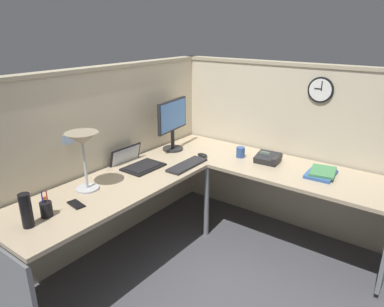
{
  "coord_description": "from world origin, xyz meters",
  "views": [
    {
      "loc": [
        -2.28,
        -1.49,
        1.89
      ],
      "look_at": [
        0.06,
        0.25,
        0.83
      ],
      "focal_mm": 33.13,
      "sensor_mm": 36.0,
      "label": 1
    }
  ],
  "objects_px": {
    "monitor": "(173,121)",
    "coffee_mug": "(241,152)",
    "keyboard": "(187,165)",
    "thermos_flask": "(26,211)",
    "desk_lamp_dome": "(83,143)",
    "office_phone": "(268,159)",
    "computer_mouse": "(202,155)",
    "wall_clock": "(321,90)",
    "cell_phone": "(76,204)",
    "pen_cup": "(46,209)",
    "book_stack": "(322,173)",
    "laptop": "(135,163)"
  },
  "relations": [
    {
      "from": "office_phone",
      "to": "coffee_mug",
      "type": "relative_size",
      "value": 2.27
    },
    {
      "from": "laptop",
      "to": "keyboard",
      "type": "distance_m",
      "value": 0.45
    },
    {
      "from": "desk_lamp_dome",
      "to": "pen_cup",
      "type": "height_order",
      "value": "desk_lamp_dome"
    },
    {
      "from": "computer_mouse",
      "to": "monitor",
      "type": "bearing_deg",
      "value": 91.1
    },
    {
      "from": "cell_phone",
      "to": "thermos_flask",
      "type": "distance_m",
      "value": 0.36
    },
    {
      "from": "monitor",
      "to": "thermos_flask",
      "type": "relative_size",
      "value": 2.27
    },
    {
      "from": "desk_lamp_dome",
      "to": "coffee_mug",
      "type": "distance_m",
      "value": 1.45
    },
    {
      "from": "computer_mouse",
      "to": "pen_cup",
      "type": "bearing_deg",
      "value": 173.4
    },
    {
      "from": "computer_mouse",
      "to": "book_stack",
      "type": "height_order",
      "value": "book_stack"
    },
    {
      "from": "monitor",
      "to": "wall_clock",
      "type": "distance_m",
      "value": 1.37
    },
    {
      "from": "cell_phone",
      "to": "thermos_flask",
      "type": "xyz_separation_m",
      "value": [
        -0.34,
        -0.0,
        0.1
      ]
    },
    {
      "from": "desk_lamp_dome",
      "to": "pen_cup",
      "type": "relative_size",
      "value": 2.47
    },
    {
      "from": "desk_lamp_dome",
      "to": "book_stack",
      "type": "xyz_separation_m",
      "value": [
        1.32,
        -1.32,
        -0.34
      ]
    },
    {
      "from": "keyboard",
      "to": "office_phone",
      "type": "bearing_deg",
      "value": -46.88
    },
    {
      "from": "monitor",
      "to": "thermos_flask",
      "type": "xyz_separation_m",
      "value": [
        -1.63,
        -0.2,
        -0.18
      ]
    },
    {
      "from": "desk_lamp_dome",
      "to": "office_phone",
      "type": "height_order",
      "value": "desk_lamp_dome"
    },
    {
      "from": "computer_mouse",
      "to": "desk_lamp_dome",
      "type": "height_order",
      "value": "desk_lamp_dome"
    },
    {
      "from": "monitor",
      "to": "coffee_mug",
      "type": "relative_size",
      "value": 5.21
    },
    {
      "from": "keyboard",
      "to": "laptop",
      "type": "bearing_deg",
      "value": 123.2
    },
    {
      "from": "keyboard",
      "to": "thermos_flask",
      "type": "bearing_deg",
      "value": 171.77
    },
    {
      "from": "laptop",
      "to": "coffee_mug",
      "type": "bearing_deg",
      "value": -40.99
    },
    {
      "from": "thermos_flask",
      "to": "pen_cup",
      "type": "bearing_deg",
      "value": 9.7
    },
    {
      "from": "wall_clock",
      "to": "computer_mouse",
      "type": "bearing_deg",
      "value": 122.68
    },
    {
      "from": "monitor",
      "to": "office_phone",
      "type": "bearing_deg",
      "value": -75.01
    },
    {
      "from": "desk_lamp_dome",
      "to": "cell_phone",
      "type": "xyz_separation_m",
      "value": [
        -0.2,
        -0.14,
        -0.36
      ]
    },
    {
      "from": "desk_lamp_dome",
      "to": "thermos_flask",
      "type": "distance_m",
      "value": 0.62
    },
    {
      "from": "thermos_flask",
      "to": "office_phone",
      "type": "bearing_deg",
      "value": -20.68
    },
    {
      "from": "monitor",
      "to": "computer_mouse",
      "type": "bearing_deg",
      "value": -88.9
    },
    {
      "from": "wall_clock",
      "to": "pen_cup",
      "type": "bearing_deg",
      "value": 153.38
    },
    {
      "from": "computer_mouse",
      "to": "book_stack",
      "type": "relative_size",
      "value": 0.34
    },
    {
      "from": "monitor",
      "to": "office_phone",
      "type": "distance_m",
      "value": 0.97
    },
    {
      "from": "cell_phone",
      "to": "office_phone",
      "type": "distance_m",
      "value": 1.68
    },
    {
      "from": "laptop",
      "to": "pen_cup",
      "type": "xyz_separation_m",
      "value": [
        -0.97,
        -0.17,
        0.03
      ]
    },
    {
      "from": "book_stack",
      "to": "laptop",
      "type": "bearing_deg",
      "value": 118.63
    },
    {
      "from": "desk_lamp_dome",
      "to": "wall_clock",
      "type": "height_order",
      "value": "wall_clock"
    },
    {
      "from": "desk_lamp_dome",
      "to": "coffee_mug",
      "type": "bearing_deg",
      "value": -24.1
    },
    {
      "from": "wall_clock",
      "to": "keyboard",
      "type": "bearing_deg",
      "value": 134.9
    },
    {
      "from": "pen_cup",
      "to": "thermos_flask",
      "type": "bearing_deg",
      "value": -170.3
    },
    {
      "from": "desk_lamp_dome",
      "to": "wall_clock",
      "type": "distance_m",
      "value": 2.01
    },
    {
      "from": "pen_cup",
      "to": "book_stack",
      "type": "bearing_deg",
      "value": -35.03
    },
    {
      "from": "cell_phone",
      "to": "wall_clock",
      "type": "relative_size",
      "value": 0.65
    },
    {
      "from": "keyboard",
      "to": "thermos_flask",
      "type": "xyz_separation_m",
      "value": [
        -1.36,
        0.18,
        0.1
      ]
    },
    {
      "from": "monitor",
      "to": "coffee_mug",
      "type": "xyz_separation_m",
      "value": [
        0.21,
        -0.64,
        -0.25
      ]
    },
    {
      "from": "cell_phone",
      "to": "monitor",
      "type": "bearing_deg",
      "value": 17.35
    },
    {
      "from": "cell_phone",
      "to": "keyboard",
      "type": "bearing_deg",
      "value": -1.42
    },
    {
      "from": "desk_lamp_dome",
      "to": "cell_phone",
      "type": "distance_m",
      "value": 0.43
    },
    {
      "from": "computer_mouse",
      "to": "wall_clock",
      "type": "distance_m",
      "value": 1.19
    },
    {
      "from": "wall_clock",
      "to": "laptop",
      "type": "bearing_deg",
      "value": 131.86
    },
    {
      "from": "monitor",
      "to": "desk_lamp_dome",
      "type": "bearing_deg",
      "value": -176.71
    },
    {
      "from": "monitor",
      "to": "cell_phone",
      "type": "relative_size",
      "value": 3.47
    }
  ]
}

